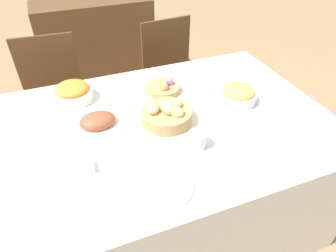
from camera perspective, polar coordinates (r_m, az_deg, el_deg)
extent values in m
plane|color=#937551|center=(2.06, -1.35, -16.44)|extent=(12.00, 12.00, 0.00)
cube|color=silver|center=(1.77, -1.53, -9.28)|extent=(1.75, 1.15, 0.76)
cylinder|color=brown|center=(2.37, -0.34, -0.02)|extent=(0.03, 0.03, 0.43)
cylinder|color=brown|center=(2.53, 7.60, 2.41)|extent=(0.03, 0.03, 0.43)
cylinder|color=brown|center=(2.65, -4.03, 4.65)|extent=(0.03, 0.03, 0.43)
cylinder|color=brown|center=(2.80, 3.33, 6.61)|extent=(0.03, 0.03, 0.43)
cube|color=brown|center=(2.45, 1.74, 7.93)|extent=(0.46, 0.46, 0.02)
cube|color=brown|center=(2.50, -0.36, 14.75)|extent=(0.42, 0.06, 0.46)
cylinder|color=brown|center=(2.32, -23.95, -4.99)|extent=(0.03, 0.03, 0.43)
cylinder|color=brown|center=(2.28, -14.46, -3.28)|extent=(0.03, 0.03, 0.43)
cylinder|color=brown|center=(2.62, -23.67, 0.62)|extent=(0.03, 0.03, 0.43)
cylinder|color=brown|center=(2.59, -15.32, 2.21)|extent=(0.03, 0.03, 0.43)
cube|color=brown|center=(2.31, -20.56, 3.14)|extent=(0.45, 0.45, 0.02)
cube|color=brown|center=(2.37, -21.91, 10.52)|extent=(0.42, 0.05, 0.46)
cube|color=brown|center=(3.33, -13.35, 15.16)|extent=(1.14, 0.44, 0.85)
cylinder|color=#AD8451|center=(1.50, -0.33, 2.00)|extent=(0.25, 0.25, 0.07)
ellipsoid|color=tan|center=(1.45, 0.25, 3.11)|extent=(0.08, 0.07, 0.05)
ellipsoid|color=tan|center=(1.50, 1.41, 4.15)|extent=(0.09, 0.09, 0.05)
ellipsoid|color=tan|center=(1.49, -0.52, 3.56)|extent=(0.10, 0.10, 0.06)
ellipsoid|color=tan|center=(1.47, -0.15, 3.60)|extent=(0.09, 0.09, 0.06)
ellipsoid|color=tan|center=(1.46, -2.74, 3.31)|extent=(0.09, 0.10, 0.05)
ellipsoid|color=tan|center=(1.44, 1.78, 2.56)|extent=(0.09, 0.09, 0.05)
cylinder|color=#AD8451|center=(1.74, -1.03, 7.13)|extent=(0.20, 0.20, 0.03)
ellipsoid|color=#F29E4C|center=(1.72, -0.79, 8.05)|extent=(0.04, 0.04, 0.05)
ellipsoid|color=#F4D151|center=(1.76, -0.63, 8.81)|extent=(0.04, 0.04, 0.05)
ellipsoid|color=#F4D151|center=(1.69, -1.02, 7.32)|extent=(0.04, 0.04, 0.05)
ellipsoid|color=#B27AD1|center=(1.74, 0.27, 8.49)|extent=(0.04, 0.04, 0.05)
ellipsoid|color=pink|center=(1.69, -0.61, 7.48)|extent=(0.04, 0.04, 0.05)
ellipsoid|color=white|center=(1.52, -13.13, 0.18)|extent=(0.27, 0.19, 0.01)
ellipsoid|color=brown|center=(1.51, -13.27, 0.96)|extent=(0.18, 0.13, 0.08)
cylinder|color=silver|center=(1.70, 13.02, 5.47)|extent=(0.21, 0.21, 0.06)
ellipsoid|color=#F4DB4C|center=(1.68, 13.21, 6.58)|extent=(0.18, 0.18, 0.06)
cylinder|color=white|center=(1.74, -17.57, 5.65)|extent=(0.22, 0.22, 0.06)
ellipsoid|color=orange|center=(1.72, -17.83, 6.80)|extent=(0.18, 0.18, 0.06)
cylinder|color=white|center=(1.21, -0.95, -11.05)|extent=(0.25, 0.25, 0.01)
cube|color=silver|center=(1.19, -7.98, -13.02)|extent=(0.02, 0.18, 0.00)
cube|color=silver|center=(1.25, 5.63, -9.19)|extent=(0.02, 0.18, 0.00)
cube|color=silver|center=(1.26, 6.87, -8.80)|extent=(0.02, 0.18, 0.00)
cylinder|color=silver|center=(1.35, 5.60, -2.67)|extent=(0.08, 0.08, 0.08)
cube|color=white|center=(1.30, -16.26, -7.89)|extent=(0.11, 0.07, 0.03)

